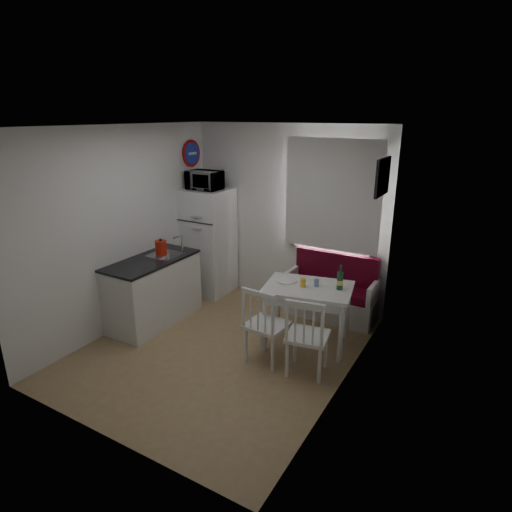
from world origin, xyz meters
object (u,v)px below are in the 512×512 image
Objects in this scene: chair_left at (263,318)px; fridge at (209,242)px; chair_right at (304,329)px; wine_bottle at (340,277)px; kitchen_counter at (154,290)px; bench at (331,296)px; dining_table at (308,293)px; microwave at (204,180)px; kettle at (161,248)px.

fridge reaches higher than chair_left.
wine_bottle is (0.10, 0.77, 0.34)m from chair_right.
kitchen_counter is at bearing 165.09° from chair_right.
chair_right is (0.27, -1.55, 0.28)m from bench.
dining_table is 2.29× the size of microwave.
kitchen_counter is 5.45× the size of kettle.
chair_left is at bearing 169.97° from chair_right.
chair_left is at bearing -38.10° from microwave.
kitchen_counter is 0.59m from kettle.
kitchen_counter is 1.15× the size of dining_table.
kitchen_counter reaches higher than wine_bottle.
fridge is (-2.27, 1.44, 0.25)m from chair_right.
kitchen_counter reaches higher than bench.
kettle reaches higher than wine_bottle.
wine_bottle reaches higher than dining_table.
bench is at bearing 115.26° from wine_bottle.
fridge is (-1.77, 1.44, 0.25)m from chair_left.
dining_table is 0.70× the size of fridge.
chair_left is at bearing -39.09° from fridge.
kettle reaches higher than chair_right.
kitchen_counter is 0.80× the size of fridge.
chair_left reaches higher than dining_table.
kettle reaches higher than chair_left.
chair_right is at bearing -81.19° from dining_table.
chair_right is at bearing -97.45° from wine_bottle.
chair_right is (0.25, -0.67, -0.11)m from dining_table.
chair_right reaches higher than dining_table.
fridge is at bearing 147.30° from dining_table.
fridge is 3.29× the size of microwave.
chair_left is 0.30× the size of fridge.
fridge reaches higher than chair_right.
chair_right is 0.84m from wine_bottle.
kettle is at bearing 70.93° from kitchen_counter.
dining_table is 2.17m from fridge.
wine_bottle is at bearing 13.46° from kitchen_counter.
wine_bottle reaches higher than bench.
wine_bottle reaches higher than chair_right.
fridge is 6.79× the size of kettle.
microwave is (0.02, 1.19, 1.33)m from kitchen_counter.
bench reaches higher than dining_table.
dining_table is at bearing 100.51° from chair_right.
chair_right is 2.70m from fridge.
kitchen_counter is at bearing -178.75° from dining_table.
chair_left reaches higher than chair_right.
dining_table is at bearing -88.79° from bench.
bench is 1.09× the size of dining_table.
bench is 2.07m from fridge.
chair_right is at bearing 3.08° from chair_left.
fridge is (-2.02, 0.77, 0.14)m from dining_table.
bench is 5.13× the size of kettle.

